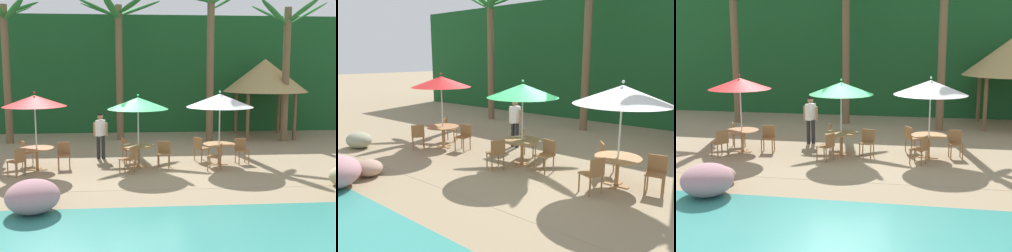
% 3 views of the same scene
% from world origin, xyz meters
% --- Properties ---
extents(ground_plane, '(120.00, 120.00, 0.00)m').
position_xyz_m(ground_plane, '(0.00, 0.00, 0.00)').
color(ground_plane, '#937F60').
extents(terrace_deck, '(18.00, 5.20, 0.01)m').
position_xyz_m(terrace_deck, '(0.00, 0.00, 0.00)').
color(terrace_deck, '#937F60').
rests_on(terrace_deck, ground).
extents(foliage_backdrop, '(28.00, 2.40, 6.00)m').
position_xyz_m(foliage_backdrop, '(0.00, 9.00, 3.00)').
color(foliage_backdrop, '#194C23').
rests_on(foliage_backdrop, ground).
extents(rock_seawall, '(16.37, 3.45, 0.88)m').
position_xyz_m(rock_seawall, '(1.83, -3.31, 0.34)').
color(rock_seawall, tan).
rests_on(rock_seawall, ground).
extents(umbrella_red, '(2.01, 2.01, 2.57)m').
position_xyz_m(umbrella_red, '(-3.62, -0.08, 2.27)').
color(umbrella_red, silver).
rests_on(umbrella_red, ground).
extents(dining_table_red, '(1.10, 1.10, 0.74)m').
position_xyz_m(dining_table_red, '(-3.62, -0.08, 0.61)').
color(dining_table_red, '#A37547').
rests_on(dining_table_red, ground).
extents(chair_red_seaward, '(0.48, 0.48, 0.87)m').
position_xyz_m(chair_red_seaward, '(-2.79, 0.13, 0.51)').
color(chair_red_seaward, olive).
rests_on(chair_red_seaward, ground).
extents(chair_red_inland, '(0.58, 0.58, 0.87)m').
position_xyz_m(chair_red_inland, '(-4.14, 0.60, 0.51)').
color(chair_red_inland, olive).
rests_on(chair_red_inland, ground).
extents(chair_red_left, '(0.59, 0.59, 0.87)m').
position_xyz_m(chair_red_left, '(-4.01, -0.84, 0.51)').
color(chair_red_left, olive).
rests_on(chair_red_left, ground).
extents(umbrella_green, '(2.03, 2.03, 2.47)m').
position_xyz_m(umbrella_green, '(-0.32, 0.08, 2.16)').
color(umbrella_green, silver).
rests_on(umbrella_green, ground).
extents(dining_table_green, '(1.10, 1.10, 0.74)m').
position_xyz_m(dining_table_green, '(-0.32, 0.08, 0.61)').
color(dining_table_green, '#A37547').
rests_on(dining_table_green, ground).
extents(chair_green_seaward, '(0.48, 0.48, 0.87)m').
position_xyz_m(chair_green_seaward, '(0.54, 0.04, 0.51)').
color(chair_green_seaward, olive).
rests_on(chair_green_seaward, ground).
extents(chair_green_inland, '(0.55, 0.55, 0.87)m').
position_xyz_m(chair_green_inland, '(-0.72, 0.83, 0.51)').
color(chair_green_inland, olive).
rests_on(chair_green_inland, ground).
extents(chair_green_left, '(0.57, 0.56, 0.87)m').
position_xyz_m(chair_green_left, '(-0.60, -0.73, 0.51)').
color(chair_green_left, olive).
rests_on(chair_green_left, ground).
extents(umbrella_white, '(2.27, 2.27, 2.56)m').
position_xyz_m(umbrella_white, '(2.44, 0.20, 2.23)').
color(umbrella_white, silver).
rests_on(umbrella_white, ground).
extents(dining_table_white, '(1.10, 1.10, 0.74)m').
position_xyz_m(dining_table_white, '(2.44, 0.20, 0.61)').
color(dining_table_white, '#A37547').
rests_on(dining_table_white, ground).
extents(chair_white_seaward, '(0.47, 0.48, 0.87)m').
position_xyz_m(chair_white_seaward, '(3.28, 0.40, 0.51)').
color(chair_white_seaward, olive).
rests_on(chair_white_seaward, ground).
extents(chair_white_inland, '(0.59, 0.59, 0.87)m').
position_xyz_m(chair_white_inland, '(1.88, 0.84, 0.51)').
color(chair_white_inland, olive).
rests_on(chair_white_inland, ground).
extents(chair_white_left, '(0.55, 0.55, 0.87)m').
position_xyz_m(chair_white_left, '(2.21, -0.62, 0.51)').
color(chair_white_left, olive).
rests_on(chair_white_left, ground).
extents(palm_tree_nearest, '(3.04, 3.07, 6.21)m').
position_xyz_m(palm_tree_nearest, '(-5.98, 5.10, 4.23)').
color(palm_tree_nearest, brown).
rests_on(palm_tree_nearest, ground).
extents(palm_tree_second, '(3.74, 3.73, 6.37)m').
position_xyz_m(palm_tree_second, '(-1.14, 5.58, 4.46)').
color(palm_tree_second, brown).
rests_on(palm_tree_second, ground).
extents(palm_tree_third, '(2.69, 2.78, 6.67)m').
position_xyz_m(palm_tree_third, '(2.95, 4.76, 4.25)').
color(palm_tree_third, brown).
rests_on(palm_tree_third, ground).
extents(palapa_hut, '(4.03, 4.03, 3.77)m').
position_xyz_m(palapa_hut, '(5.84, 6.00, 2.97)').
color(palapa_hut, brown).
rests_on(palapa_hut, ground).
extents(waiter_in_white, '(0.52, 0.39, 1.70)m').
position_xyz_m(waiter_in_white, '(-1.69, 1.50, 0.99)').
color(waiter_in_white, '#232328').
rests_on(waiter_in_white, ground).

